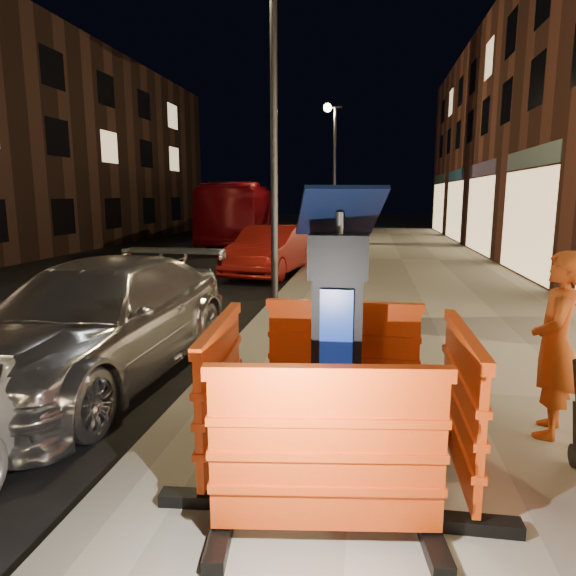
% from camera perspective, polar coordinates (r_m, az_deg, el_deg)
% --- Properties ---
extents(ground_plane, '(120.00, 120.00, 0.00)m').
position_cam_1_polar(ground_plane, '(6.41, -8.65, -11.12)').
color(ground_plane, black).
rests_on(ground_plane, ground).
extents(sidewalk, '(6.00, 60.00, 0.15)m').
position_cam_1_polar(sidewalk, '(6.22, 19.35, -11.55)').
color(sidewalk, gray).
rests_on(sidewalk, ground).
extents(kerb, '(0.30, 60.00, 0.15)m').
position_cam_1_polar(kerb, '(6.38, -8.66, -10.49)').
color(kerb, slate).
rests_on(kerb, ground).
extents(parking_kiosk, '(0.69, 0.69, 2.11)m').
position_cam_1_polar(parking_kiosk, '(4.02, 5.52, -5.93)').
color(parking_kiosk, black).
rests_on(parking_kiosk, sidewalk).
extents(barrier_front, '(1.58, 0.81, 1.18)m').
position_cam_1_polar(barrier_front, '(3.32, 4.32, -18.31)').
color(barrier_front, '#E7430F').
rests_on(barrier_front, sidewalk).
extents(barrier_back, '(1.52, 0.64, 1.18)m').
position_cam_1_polar(barrier_back, '(5.06, 6.09, -8.03)').
color(barrier_back, '#E7430F').
rests_on(barrier_back, sidewalk).
extents(barrier_kerbside, '(0.73, 1.55, 1.18)m').
position_cam_1_polar(barrier_kerbside, '(4.33, -7.50, -11.30)').
color(barrier_kerbside, '#E7430F').
rests_on(barrier_kerbside, sidewalk).
extents(barrier_bldgside, '(0.63, 1.51, 1.18)m').
position_cam_1_polar(barrier_bldgside, '(4.23, 18.66, -12.29)').
color(barrier_bldgside, '#E7430F').
rests_on(barrier_bldgside, sidewalk).
extents(car_silver, '(2.34, 5.23, 1.49)m').
position_cam_1_polar(car_silver, '(7.19, -20.05, -9.25)').
color(car_silver, silver).
rests_on(car_silver, ground).
extents(car_red, '(2.15, 4.59, 1.45)m').
position_cam_1_polar(car_red, '(15.28, -1.88, 1.50)').
color(car_red, maroon).
rests_on(car_red, ground).
extents(bus_doubledecker, '(3.72, 10.72, 2.92)m').
position_cam_1_polar(bus_doubledecker, '(26.00, -5.39, 5.08)').
color(bus_doubledecker, maroon).
rests_on(bus_doubledecker, ground).
extents(man, '(0.59, 0.72, 1.70)m').
position_cam_1_polar(man, '(5.23, 27.59, -5.60)').
color(man, '#913710').
rests_on(man, sidewalk).
extents(street_lamp_mid, '(0.12, 0.12, 6.00)m').
position_cam_1_polar(street_lamp_mid, '(8.87, -1.56, 15.60)').
color(street_lamp_mid, '#3F3F44').
rests_on(street_lamp_mid, sidewalk).
extents(street_lamp_far, '(0.12, 0.12, 6.00)m').
position_cam_1_polar(street_lamp_far, '(23.75, 5.18, 12.20)').
color(street_lamp_far, '#3F3F44').
rests_on(street_lamp_far, sidewalk).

